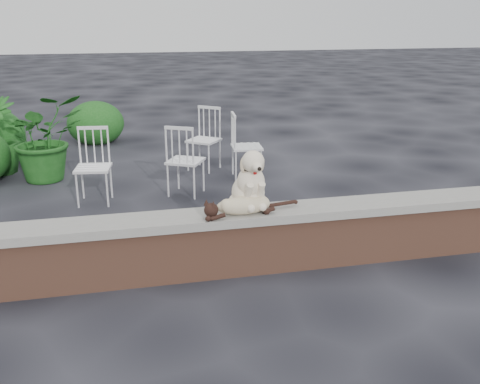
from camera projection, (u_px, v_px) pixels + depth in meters
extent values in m
plane|color=black|center=(214.00, 273.00, 5.08)|extent=(60.00, 60.00, 0.00)
cube|color=brown|center=(214.00, 248.00, 5.00)|extent=(6.00, 0.30, 0.50)
cube|color=slate|center=(214.00, 218.00, 4.91)|extent=(6.20, 0.40, 0.08)
imported|color=#154915|center=(44.00, 137.00, 7.73)|extent=(1.39, 1.31, 1.23)
ellipsoid|color=#154915|center=(96.00, 123.00, 10.04)|extent=(1.02, 0.94, 0.81)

